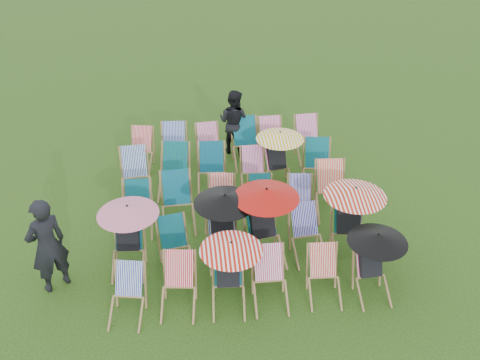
{
  "coord_description": "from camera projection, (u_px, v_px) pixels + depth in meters",
  "views": [
    {
      "loc": [
        -0.95,
        -8.63,
        6.63
      ],
      "look_at": [
        0.09,
        0.16,
        0.9
      ],
      "focal_mm": 40.0,
      "sensor_mm": 36.0,
      "label": 1
    }
  ],
  "objects": [
    {
      "name": "person_rear",
      "position": [
        234.0,
        122.0,
        12.87
      ],
      "size": [
        1.0,
        0.96,
        1.63
      ],
      "primitive_type": "imported",
      "rotation": [
        0.0,
        0.0,
        2.54
      ],
      "color": "black",
      "rests_on": "ground"
    },
    {
      "name": "deckchair_28",
      "position": [
        272.0,
        142.0,
        12.73
      ],
      "size": [
        0.65,
        0.9,
        0.96
      ],
      "rotation": [
        0.0,
        0.0,
        0.01
      ],
      "color": "olive",
      "rests_on": "ground"
    },
    {
      "name": "deckchair_7",
      "position": [
        176.0,
        247.0,
        9.54
      ],
      "size": [
        0.72,
        0.9,
        0.88
      ],
      "rotation": [
        0.0,
        0.0,
        0.19
      ],
      "color": "olive",
      "rests_on": "ground"
    },
    {
      "name": "deckchair_17",
      "position": [
        332.0,
        191.0,
        10.92
      ],
      "size": [
        0.74,
        0.98,
        1.01
      ],
      "rotation": [
        0.0,
        0.0,
        -0.08
      ],
      "color": "olive",
      "rests_on": "ground"
    },
    {
      "name": "deckchair_24",
      "position": [
        140.0,
        150.0,
        12.47
      ],
      "size": [
        0.74,
        0.91,
        0.89
      ],
      "rotation": [
        0.0,
        0.0,
        -0.21
      ],
      "color": "olive",
      "rests_on": "ground"
    },
    {
      "name": "deckchair_1",
      "position": [
        178.0,
        286.0,
        8.7
      ],
      "size": [
        0.69,
        0.89,
        0.89
      ],
      "rotation": [
        0.0,
        0.0,
        -0.14
      ],
      "color": "olive",
      "rests_on": "ground"
    },
    {
      "name": "deckchair_8",
      "position": [
        224.0,
        227.0,
        9.61
      ],
      "size": [
        1.12,
        1.16,
        1.32
      ],
      "rotation": [
        0.0,
        0.0,
        0.02
      ],
      "color": "olive",
      "rests_on": "ground"
    },
    {
      "name": "deckchair_15",
      "position": [
        261.0,
        201.0,
        10.78
      ],
      "size": [
        0.6,
        0.81,
        0.84
      ],
      "rotation": [
        0.0,
        0.0,
        -0.06
      ],
      "color": "olive",
      "rests_on": "ground"
    },
    {
      "name": "person_left",
      "position": [
        47.0,
        246.0,
        8.85
      ],
      "size": [
        0.79,
        0.74,
        1.82
      ],
      "primitive_type": "imported",
      "rotation": [
        0.0,
        0.0,
        3.78
      ],
      "color": "black",
      "rests_on": "ground"
    },
    {
      "name": "deckchair_23",
      "position": [
        317.0,
        166.0,
        11.75
      ],
      "size": [
        0.79,
        1.0,
        1.0
      ],
      "rotation": [
        0.0,
        0.0,
        -0.15
      ],
      "color": "olive",
      "rests_on": "ground"
    },
    {
      "name": "deckchair_2",
      "position": [
        229.0,
        274.0,
        8.67
      ],
      "size": [
        1.03,
        1.08,
        1.22
      ],
      "rotation": [
        0.0,
        0.0,
        -0.07
      ],
      "color": "olive",
      "rests_on": "ground"
    },
    {
      "name": "deckchair_3",
      "position": [
        270.0,
        280.0,
        8.82
      ],
      "size": [
        0.61,
        0.84,
        0.9
      ],
      "rotation": [
        0.0,
        0.0,
        -0.02
      ],
      "color": "olive",
      "rests_on": "ground"
    },
    {
      "name": "deckchair_18",
      "position": [
        135.0,
        175.0,
        11.44
      ],
      "size": [
        0.7,
        0.95,
        0.99
      ],
      "rotation": [
        0.0,
        0.0,
        0.05
      ],
      "color": "olive",
      "rests_on": "ground"
    },
    {
      "name": "deckchair_13",
      "position": [
        177.0,
        203.0,
        10.56
      ],
      "size": [
        0.71,
        0.97,
        1.02
      ],
      "rotation": [
        0.0,
        0.0,
        0.04
      ],
      "color": "olive",
      "rests_on": "ground"
    },
    {
      "name": "deckchair_11",
      "position": [
        351.0,
        220.0,
        9.77
      ],
      "size": [
        1.14,
        1.2,
        1.35
      ],
      "rotation": [
        0.0,
        0.0,
        -0.12
      ],
      "color": "olive",
      "rests_on": "ground"
    },
    {
      "name": "deckchair_29",
      "position": [
        309.0,
        140.0,
        12.81
      ],
      "size": [
        0.67,
        0.92,
        0.96
      ],
      "rotation": [
        0.0,
        0.0,
        0.04
      ],
      "color": "olive",
      "rests_on": "ground"
    },
    {
      "name": "deckchair_26",
      "position": [
        209.0,
        147.0,
        12.57
      ],
      "size": [
        0.67,
        0.89,
        0.91
      ],
      "rotation": [
        0.0,
        0.0,
        0.08
      ],
      "color": "olive",
      "rests_on": "ground"
    },
    {
      "name": "deckchair_0",
      "position": [
        127.0,
        296.0,
        8.56
      ],
      "size": [
        0.7,
        0.86,
        0.84
      ],
      "rotation": [
        0.0,
        0.0,
        -0.2
      ],
      "color": "olive",
      "rests_on": "ground"
    },
    {
      "name": "deckchair_14",
      "position": [
        220.0,
        203.0,
        10.66
      ],
      "size": [
        0.74,
        0.93,
        0.91
      ],
      "rotation": [
        0.0,
        0.0,
        -0.17
      ],
      "color": "olive",
      "rests_on": "ground"
    },
    {
      "name": "ground",
      "position": [
        237.0,
        222.0,
        10.89
      ],
      "size": [
        100.0,
        100.0,
        0.0
      ],
      "primitive_type": "plane",
      "color": "black",
      "rests_on": "ground"
    },
    {
      "name": "deckchair_21",
      "position": [
        253.0,
        171.0,
        11.69
      ],
      "size": [
        0.61,
        0.83,
        0.88
      ],
      "rotation": [
        0.0,
        0.0,
        -0.04
      ],
      "color": "olive",
      "rests_on": "ground"
    },
    {
      "name": "deckchair_22",
      "position": [
        279.0,
        158.0,
        11.75
      ],
      "size": [
        1.05,
        1.13,
        1.24
      ],
      "rotation": [
        0.0,
        0.0,
        0.17
      ],
      "color": "olive",
      "rests_on": "ground"
    },
    {
      "name": "deckchair_20",
      "position": [
        212.0,
        171.0,
        11.6
      ],
      "size": [
        0.72,
        0.96,
        0.99
      ],
      "rotation": [
        0.0,
        0.0,
        -0.07
      ],
      "color": "olive",
      "rests_on": "ground"
    },
    {
      "name": "deckchair_16",
      "position": [
        300.0,
        200.0,
        10.8
      ],
      "size": [
        0.64,
        0.83,
        0.83
      ],
      "rotation": [
        0.0,
        0.0,
        -0.13
      ],
      "color": "olive",
      "rests_on": "ground"
    },
    {
      "name": "deckchair_19",
      "position": [
        174.0,
        172.0,
        11.52
      ],
      "size": [
        0.83,
        1.04,
        1.02
      ],
      "rotation": [
        0.0,
        0.0,
        -0.17
      ],
      "color": "olive",
      "rests_on": "ground"
    },
    {
      "name": "deckchair_5",
      "position": [
        374.0,
        264.0,
        8.89
      ],
      "size": [
        1.0,
        1.05,
        1.18
      ],
      "rotation": [
        0.0,
        0.0,
        0.05
      ],
      "color": "olive",
      "rests_on": "ground"
    },
    {
      "name": "deckchair_10",
      "position": [
        308.0,
        235.0,
        9.81
      ],
      "size": [
        0.67,
        0.89,
        0.91
      ],
      "rotation": [
        0.0,
        0.0,
        0.09
      ],
      "color": "olive",
      "rests_on": "ground"
    },
    {
      "name": "deckchair_6",
      "position": [
        128.0,
        237.0,
        9.4
      ],
      "size": [
        1.08,
        1.13,
        1.28
      ],
      "rotation": [
        0.0,
        0.0,
        -0.08
      ],
      "color": "olive",
      "rests_on": "ground"
    },
    {
      "name": "deckchair_25",
      "position": [
        174.0,
        149.0,
        12.42
      ],
      "size": [
        0.73,
        0.96,
        0.99
      ],
      "rotation": [
        0.0,
        0.0,
        -0.09
      ],
      "color": "olive",
      "rests_on": "ground"
    },
    {
      "name": "deckchair_4",
      "position": [
        325.0,
        277.0,
        8.93
      ],
      "size": [
        0.6,
        0.81,
        0.85
      ],
      "rotation": [
        0.0,
        0.0,
        -0.06
      ],
      "color": "olive",
      "rests_on": "ground"
    },
    {
      "name": "deckchair_9",
      "position": [
        265.0,
        223.0,
        9.64
      ],
      "size": [
        1.18,
        1.28,
        1.41
      ],
      "rotation": [
        0.0,
        0.0,
        0.16
      ],
      "color": "olive",
      "rests_on": "ground"
    },
    {
      "name": "deckchair_12",
      "position": [
        137.0,
        210.0,
        10.46
      ],
      "size": [
        0.64,
        0.87,
        0.92
      ],
      "rotation": [
        0.0,
        0.0,
        -0.04
      ],
      "color": "olive",
      "rests_on": "ground"
    },
    {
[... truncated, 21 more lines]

